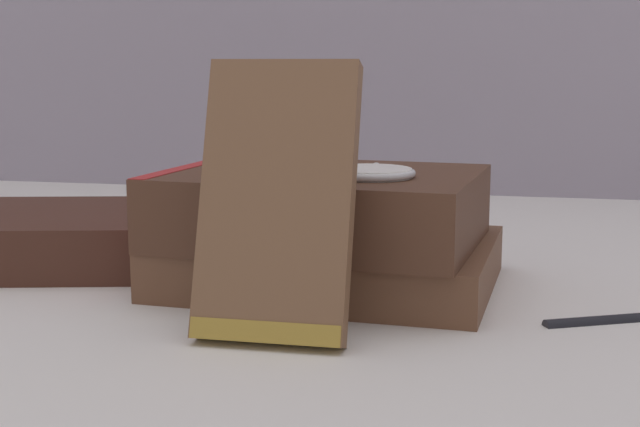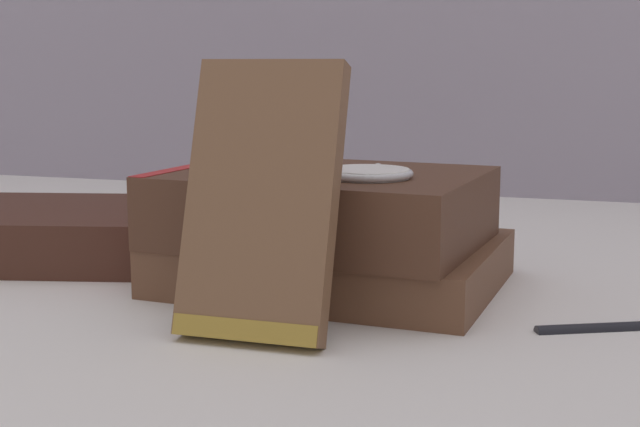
# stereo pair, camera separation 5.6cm
# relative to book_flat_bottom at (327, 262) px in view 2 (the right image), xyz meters

# --- Properties ---
(ground_plane) EXTENTS (3.00, 3.00, 0.00)m
(ground_plane) POSITION_rel_book_flat_bottom_xyz_m (-0.04, -0.03, -0.02)
(ground_plane) COLOR silver
(book_flat_bottom) EXTENTS (0.24, 0.19, 0.03)m
(book_flat_bottom) POSITION_rel_book_flat_bottom_xyz_m (0.00, 0.00, 0.00)
(book_flat_bottom) COLOR brown
(book_flat_bottom) RESTS_ON ground_plane
(book_flat_top) EXTENTS (0.23, 0.18, 0.05)m
(book_flat_top) POSITION_rel_book_flat_bottom_xyz_m (-0.01, -0.01, 0.04)
(book_flat_top) COLOR #4C2D1E
(book_flat_top) RESTS_ON book_flat_bottom
(book_side_left) EXTENTS (0.27, 0.22, 0.04)m
(book_side_left) POSITION_rel_book_flat_bottom_xyz_m (-0.27, 0.01, 0.00)
(book_side_left) COLOR #422319
(book_side_left) RESTS_ON ground_plane
(book_leaning_front) EXTENTS (0.09, 0.06, 0.16)m
(book_leaning_front) POSITION_rel_book_flat_bottom_xyz_m (-0.00, -0.12, 0.06)
(book_leaning_front) COLOR brown
(book_leaning_front) RESTS_ON ground_plane
(pocket_watch) EXTENTS (0.06, 0.06, 0.01)m
(pocket_watch) POSITION_rel_book_flat_bottom_xyz_m (0.04, -0.03, 0.07)
(pocket_watch) COLOR white
(pocket_watch) RESTS_ON book_flat_top
(reading_glasses) EXTENTS (0.10, 0.05, 0.00)m
(reading_glasses) POSITION_rel_book_flat_bottom_xyz_m (-0.05, 0.13, -0.01)
(reading_glasses) COLOR #4C3828
(reading_glasses) RESTS_ON ground_plane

